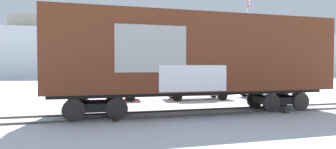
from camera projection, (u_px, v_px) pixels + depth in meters
ground_plane at (192, 113)px, 12.89m from camera, size 260.00×260.00×0.00m
track at (206, 112)px, 13.06m from camera, size 59.98×5.21×0.08m
freight_car at (195, 55)px, 12.84m from camera, size 13.30×3.88×4.79m
flagpole at (248, 34)px, 25.25m from camera, size 0.52×1.32×8.71m
hillside at (127, 57)px, 74.42m from camera, size 141.65×40.80×14.55m
parked_car_red at (106, 87)px, 17.78m from camera, size 4.44×2.05×1.77m
parked_car_white at (195, 86)px, 18.48m from camera, size 4.56×1.87×1.75m
parked_car_silver at (269, 86)px, 19.68m from camera, size 4.64×2.16×1.71m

